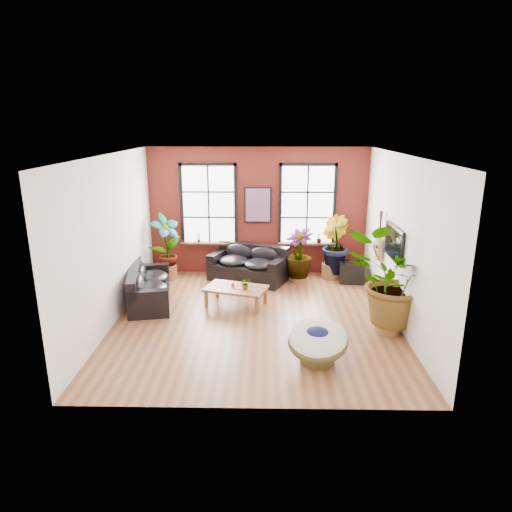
{
  "coord_description": "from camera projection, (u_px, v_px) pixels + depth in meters",
  "views": [
    {
      "loc": [
        0.19,
        -9.16,
        4.1
      ],
      "look_at": [
        0.0,
        0.6,
        1.25
      ],
      "focal_mm": 32.0,
      "sensor_mm": 36.0,
      "label": 1
    }
  ],
  "objects": [
    {
      "name": "pot_back_right",
      "position": [
        332.0,
        270.0,
        12.54
      ],
      "size": [
        0.69,
        0.69,
        0.4
      ],
      "rotation": [
        0.0,
        0.0,
        -0.28
      ],
      "color": "brown",
      "rests_on": "ground"
    },
    {
      "name": "floor_plant_back_left",
      "position": [
        167.0,
        244.0,
        12.26
      ],
      "size": [
        1.03,
        1.03,
        1.65
      ],
      "primitive_type": "imported",
      "rotation": [
        0.0,
        0.0,
        0.8
      ],
      "color": "#144B17",
      "rests_on": "ground"
    },
    {
      "name": "pot_mid",
      "position": [
        299.0,
        275.0,
        12.25
      ],
      "size": [
        0.52,
        0.52,
        0.34
      ],
      "rotation": [
        0.0,
        0.0,
        -0.12
      ],
      "color": "brown",
      "rests_on": "ground"
    },
    {
      "name": "sofa_left",
      "position": [
        147.0,
        287.0,
        10.77
      ],
      "size": [
        1.3,
        2.28,
        0.85
      ],
      "rotation": [
        0.0,
        0.0,
        1.77
      ],
      "color": "black",
      "rests_on": "ground"
    },
    {
      "name": "pot_back_left",
      "position": [
        167.0,
        272.0,
        12.45
      ],
      "size": [
        0.66,
        0.66,
        0.38
      ],
      "rotation": [
        0.0,
        0.0,
        -0.31
      ],
      "color": "brown",
      "rests_on": "ground"
    },
    {
      "name": "tv_wall_unit",
      "position": [
        389.0,
        244.0,
        10.02
      ],
      "size": [
        0.13,
        1.86,
        1.2
      ],
      "color": "black",
      "rests_on": "room"
    },
    {
      "name": "pot_right_wall",
      "position": [
        388.0,
        324.0,
        9.23
      ],
      "size": [
        0.56,
        0.56,
        0.36
      ],
      "rotation": [
        0.0,
        0.0,
        0.17
      ],
      "color": "brown",
      "rests_on": "ground"
    },
    {
      "name": "room",
      "position": [
        256.0,
        239.0,
        9.59
      ],
      "size": [
        6.04,
        6.54,
        3.54
      ],
      "color": "brown",
      "rests_on": "ground"
    },
    {
      "name": "sofa_back",
      "position": [
        249.0,
        265.0,
        12.31
      ],
      "size": [
        2.25,
        1.71,
        0.93
      ],
      "rotation": [
        0.0,
        0.0,
        -0.41
      ],
      "color": "black",
      "rests_on": "ground"
    },
    {
      "name": "papasan_chair",
      "position": [
        318.0,
        341.0,
        8.04
      ],
      "size": [
        1.32,
        1.32,
        0.8
      ],
      "rotation": [
        0.0,
        0.0,
        -0.28
      ],
      "color": "brown",
      "rests_on": "ground"
    },
    {
      "name": "floor_plant_back_right",
      "position": [
        334.0,
        244.0,
        12.36
      ],
      "size": [
        0.96,
        1.05,
        1.57
      ],
      "primitive_type": "imported",
      "rotation": [
        0.0,
        0.0,
        1.93
      ],
      "color": "#144B17",
      "rests_on": "ground"
    },
    {
      "name": "table_plant",
      "position": [
        246.0,
        283.0,
        10.42
      ],
      "size": [
        0.3,
        0.28,
        0.26
      ],
      "primitive_type": "imported",
      "rotation": [
        0.0,
        0.0,
        0.38
      ],
      "color": "#144B17",
      "rests_on": "coffee_table"
    },
    {
      "name": "floor_plant_mid",
      "position": [
        299.0,
        253.0,
        12.07
      ],
      "size": [
        1.02,
        1.02,
        1.3
      ],
      "primitive_type": "imported",
      "rotation": [
        0.0,
        0.0,
        5.63
      ],
      "color": "#144B17",
      "rests_on": "ground"
    },
    {
      "name": "media_box",
      "position": [
        352.0,
        272.0,
        12.17
      ],
      "size": [
        0.71,
        0.61,
        0.54
      ],
      "rotation": [
        0.0,
        0.0,
        -0.1
      ],
      "color": "black",
      "rests_on": "ground"
    },
    {
      "name": "poster",
      "position": [
        258.0,
        205.0,
        12.45
      ],
      "size": [
        0.74,
        0.06,
        0.98
      ],
      "color": "black",
      "rests_on": "room"
    },
    {
      "name": "sill_plant_right",
      "position": [
        319.0,
        238.0,
        12.62
      ],
      "size": [
        0.19,
        0.19,
        0.27
      ],
      "primitive_type": "imported",
      "rotation": [
        0.0,
        0.0,
        3.49
      ],
      "color": "#144B17",
      "rests_on": "room"
    },
    {
      "name": "coffee_table",
      "position": [
        236.0,
        289.0,
        10.57
      ],
      "size": [
        1.56,
        1.17,
        0.54
      ],
      "rotation": [
        0.0,
        0.0,
        -0.3
      ],
      "color": "brown",
      "rests_on": "ground"
    },
    {
      "name": "sill_plant_left",
      "position": [
        199.0,
        238.0,
        12.69
      ],
      "size": [
        0.17,
        0.17,
        0.27
      ],
      "primitive_type": "imported",
      "rotation": [
        0.0,
        0.0,
        0.79
      ],
      "color": "#144B17",
      "rests_on": "room"
    },
    {
      "name": "floor_plant_right_wall",
      "position": [
        391.0,
        281.0,
        9.0
      ],
      "size": [
        1.96,
        1.79,
        1.87
      ],
      "primitive_type": "imported",
      "rotation": [
        0.0,
        0.0,
        3.36
      ],
      "color": "#144B17",
      "rests_on": "ground"
    }
  ]
}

